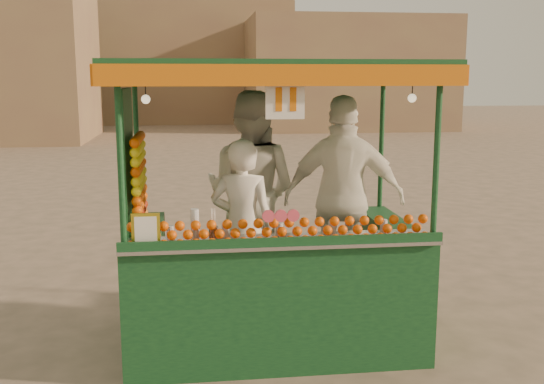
{
  "coord_description": "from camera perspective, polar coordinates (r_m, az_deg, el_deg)",
  "views": [
    {
      "loc": [
        -0.22,
        -5.31,
        2.36
      ],
      "look_at": [
        0.46,
        0.03,
        1.38
      ],
      "focal_mm": 41.81,
      "sensor_mm": 36.0,
      "label": 1
    }
  ],
  "objects": [
    {
      "name": "vendor_left",
      "position": [
        5.56,
        -2.69,
        -3.13
      ],
      "size": [
        0.65,
        0.51,
        1.55
      ],
      "rotation": [
        0.0,
        0.0,
        2.86
      ],
      "color": "white",
      "rests_on": "ground"
    },
    {
      "name": "building_right",
      "position": [
        30.19,
        6.64,
        10.52
      ],
      "size": [
        9.0,
        6.0,
        5.0
      ],
      "primitive_type": "cube",
      "color": "olive",
      "rests_on": "ground"
    },
    {
      "name": "vendor_right",
      "position": [
        5.93,
        6.49,
        -0.57
      ],
      "size": [
        1.19,
        0.69,
        1.91
      ],
      "rotation": [
        0.0,
        0.0,
        2.94
      ],
      "color": "white",
      "rests_on": "ground"
    },
    {
      "name": "vendor_middle",
      "position": [
        6.11,
        -1.9,
        -0.01
      ],
      "size": [
        1.18,
        1.1,
        1.95
      ],
      "rotation": [
        0.0,
        0.0,
        2.64
      ],
      "color": "beige",
      "rests_on": "ground"
    },
    {
      "name": "juice_cart",
      "position": [
        5.54,
        -0.61,
        -5.93
      ],
      "size": [
        2.74,
        1.77,
        2.49
      ],
      "color": "#0F371D",
      "rests_on": "ground"
    },
    {
      "name": "ground",
      "position": [
        5.81,
        -4.62,
        -13.63
      ],
      "size": [
        90.0,
        90.0,
        0.0
      ],
      "primitive_type": "plane",
      "color": "brown",
      "rests_on": "ground"
    },
    {
      "name": "building_center",
      "position": [
        35.37,
        -10.42,
        12.01
      ],
      "size": [
        14.0,
        7.0,
        7.0
      ],
      "primitive_type": "cube",
      "color": "olive",
      "rests_on": "ground"
    }
  ]
}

